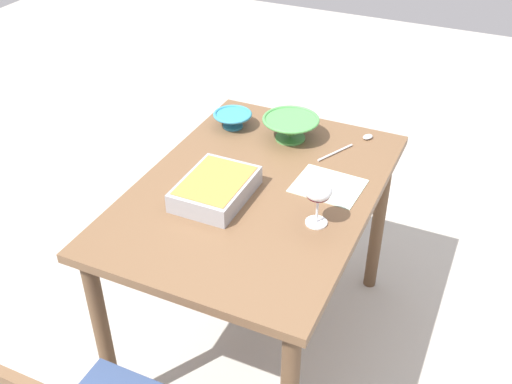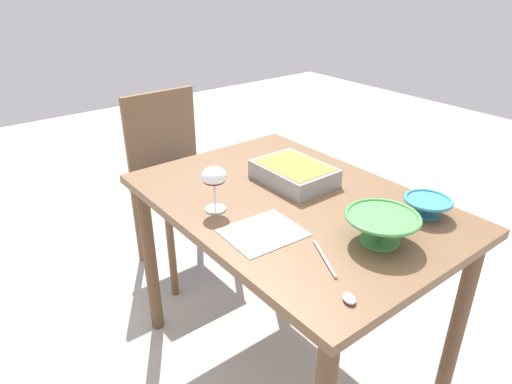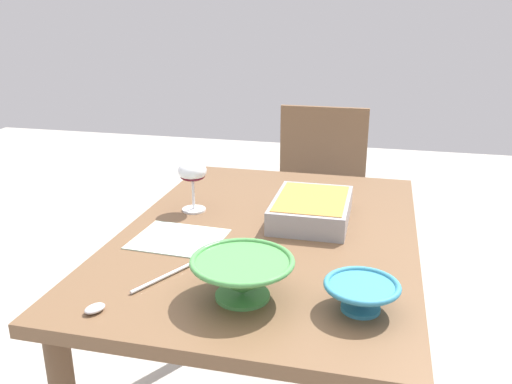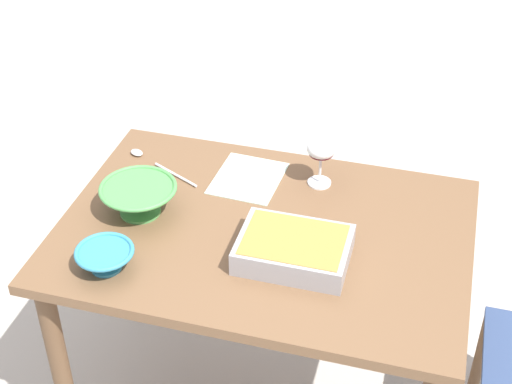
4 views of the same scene
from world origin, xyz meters
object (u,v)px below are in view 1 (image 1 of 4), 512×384
serving_spoon (356,143)px  mixing_bowl (291,127)px  wine_glass (318,194)px  napkin (328,186)px  small_bowl (233,119)px  dining_table (257,212)px  casserole_dish (216,188)px

serving_spoon → mixing_bowl: bearing=-75.0°
wine_glass → napkin: bearing=-171.1°
small_bowl → napkin: size_ratio=0.67×
small_bowl → napkin: 0.54m
dining_table → mixing_bowl: bearing=-176.8°
dining_table → wine_glass: bearing=68.0°
dining_table → small_bowl: 0.46m
dining_table → napkin: napkin is taller
small_bowl → serving_spoon: small_bowl is taller
dining_table → mixing_bowl: (-0.35, -0.02, 0.15)m
wine_glass → small_bowl: (-0.45, -0.51, -0.08)m
casserole_dish → small_bowl: size_ratio=1.87×
wine_glass → serving_spoon: size_ratio=0.57×
mixing_bowl → serving_spoon: size_ratio=0.82×
mixing_bowl → dining_table: bearing=3.2°
small_bowl → mixing_bowl: bearing=91.7°
dining_table → casserole_dish: 0.20m
dining_table → serving_spoon: 0.49m
casserole_dish → napkin: (-0.21, 0.32, -0.04)m
serving_spoon → napkin: (0.31, -0.00, -0.01)m
dining_table → wine_glass: size_ratio=7.34×
napkin → wine_glass: bearing=8.9°
casserole_dish → mixing_bowl: bearing=170.1°
casserole_dish → serving_spoon: size_ratio=1.08×
wine_glass → serving_spoon: (-0.52, -0.03, -0.11)m
wine_glass → small_bowl: bearing=-131.2°
serving_spoon → small_bowl: bearing=-81.6°
wine_glass → small_bowl: wine_glass is taller
napkin → mixing_bowl: bearing=-136.0°
wine_glass → dining_table: bearing=-112.0°
wine_glass → napkin: wine_glass is taller
wine_glass → mixing_bowl: (-0.46, -0.27, -0.06)m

